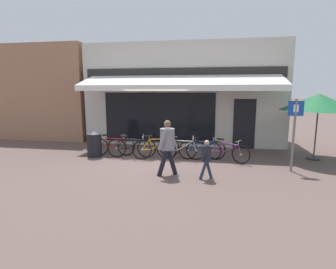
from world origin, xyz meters
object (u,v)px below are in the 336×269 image
at_px(bicycle_red, 113,146).
at_px(bicycle_orange, 156,148).
at_px(pedestrian_child, 206,156).
at_px(cafe_parasol, 319,102).
at_px(pedestrian_adult, 167,143).
at_px(parking_sign, 294,127).
at_px(bicycle_silver, 181,149).
at_px(bicycle_purple, 227,152).
at_px(bicycle_blue, 202,149).
at_px(litter_bin, 94,144).
at_px(bicycle_black, 132,148).

relative_size(bicycle_red, bicycle_orange, 1.02).
distance_m(pedestrian_child, cafe_parasol, 4.88).
bearing_deg(pedestrian_adult, bicycle_orange, 112.48).
height_order(bicycle_orange, parking_sign, parking_sign).
height_order(pedestrian_child, cafe_parasol, cafe_parasol).
bearing_deg(cafe_parasol, bicycle_silver, -169.69).
relative_size(bicycle_purple, pedestrian_adult, 0.94).
distance_m(bicycle_red, parking_sign, 6.28).
bearing_deg(parking_sign, pedestrian_child, -155.68).
bearing_deg(bicycle_orange, pedestrian_adult, -92.54).
relative_size(bicycle_blue, litter_bin, 1.75).
height_order(bicycle_silver, pedestrian_adult, pedestrian_adult).
xyz_separation_m(bicycle_blue, bicycle_purple, (0.86, -0.16, -0.01)).
distance_m(bicycle_black, bicycle_blue, 2.57).
relative_size(bicycle_black, parking_sign, 0.82).
relative_size(parking_sign, cafe_parasol, 0.86).
xyz_separation_m(pedestrian_adult, pedestrian_child, (1.12, -0.15, -0.30)).
height_order(pedestrian_adult, parking_sign, parking_sign).
relative_size(bicycle_blue, pedestrian_child, 1.51).
distance_m(bicycle_red, bicycle_purple, 4.23).
bearing_deg(bicycle_purple, bicycle_black, -154.20).
height_order(litter_bin, cafe_parasol, cafe_parasol).
height_order(bicycle_black, bicycle_orange, bicycle_orange).
xyz_separation_m(bicycle_blue, litter_bin, (-3.97, -0.27, 0.13)).
height_order(bicycle_red, bicycle_orange, bicycle_orange).
height_order(bicycle_black, cafe_parasol, cafe_parasol).
bearing_deg(cafe_parasol, litter_bin, -173.31).
bearing_deg(parking_sign, bicycle_black, 171.67).
xyz_separation_m(bicycle_black, cafe_parasol, (6.53, 0.85, 1.67)).
relative_size(litter_bin, cafe_parasol, 0.38).
height_order(bicycle_blue, pedestrian_child, pedestrian_child).
distance_m(bicycle_silver, parking_sign, 3.70).
distance_m(bicycle_black, pedestrian_child, 3.39).
bearing_deg(pedestrian_adult, cafe_parasol, 28.82).
relative_size(bicycle_silver, litter_bin, 1.83).
relative_size(bicycle_black, pedestrian_child, 1.61).
bearing_deg(cafe_parasol, parking_sign, -126.53).
bearing_deg(pedestrian_child, bicycle_black, 143.74).
bearing_deg(bicycle_blue, parking_sign, -25.34).
height_order(bicycle_black, pedestrian_child, pedestrian_child).
height_order(pedestrian_child, litter_bin, pedestrian_child).
height_order(bicycle_red, litter_bin, litter_bin).
relative_size(bicycle_red, parking_sign, 0.75).
bearing_deg(bicycle_blue, litter_bin, 177.83).
bearing_deg(cafe_parasol, bicycle_black, -172.55).
xyz_separation_m(bicycle_silver, bicycle_purple, (1.58, 0.03, -0.03)).
relative_size(bicycle_red, pedestrian_adult, 1.02).
distance_m(bicycle_purple, pedestrian_adult, 2.61).
distance_m(bicycle_silver, pedestrian_adult, 1.89).
distance_m(bicycle_orange, bicycle_purple, 2.50).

